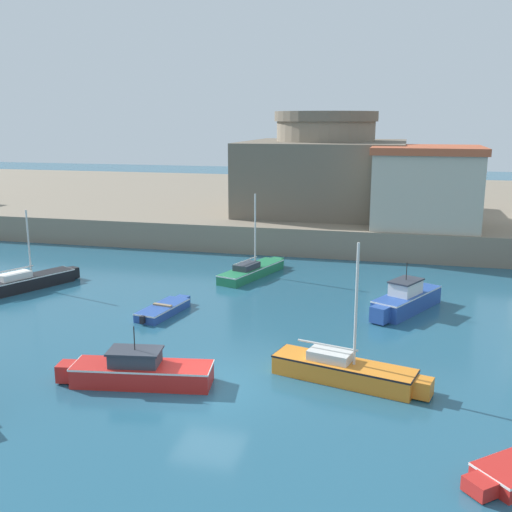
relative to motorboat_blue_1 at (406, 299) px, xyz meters
name	(u,v)px	position (x,y,z in m)	size (l,w,h in m)	color
ground_plane	(208,387)	(-6.94, -10.85, -0.62)	(200.00, 200.00, 0.00)	#235670
quay_seawall	(338,205)	(-6.94, 30.66, 0.39)	(120.00, 40.00, 2.01)	gray
motorboat_blue_1	(406,299)	(0.00, 0.00, 0.00)	(3.53, 5.41, 2.56)	#284C9E
sailboat_green_2	(252,270)	(-9.30, 4.81, -0.22)	(3.07, 6.32, 5.13)	#237A4C
dinghy_blue_3	(164,309)	(-11.79, -3.40, -0.36)	(1.78, 4.07, 0.53)	#284C9E
sailboat_black_4	(26,282)	(-21.19, -1.18, -0.15)	(3.58, 6.17, 4.57)	black
motorboat_red_6	(138,371)	(-9.53, -11.24, -0.11)	(5.87, 2.22, 2.24)	red
sailboat_orange_8	(346,370)	(-2.12, -9.17, -0.15)	(6.02, 2.63, 5.33)	orange
fortress	(325,171)	(-6.94, 20.06, 4.72)	(12.98, 12.98, 8.16)	#685E4F
harbor_shed_near_wharf	(425,186)	(1.06, 14.27, 4.26)	(7.65, 6.98, 5.69)	#BCB29E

